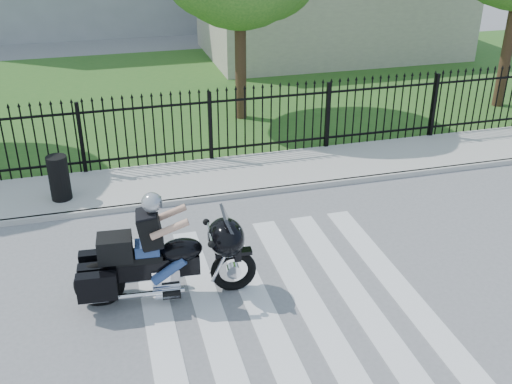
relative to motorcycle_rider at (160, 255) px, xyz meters
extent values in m
plane|color=slate|center=(1.85, -0.81, -0.80)|extent=(120.00, 120.00, 0.00)
cube|color=#ADAAA3|center=(1.85, 4.19, -0.74)|extent=(40.00, 2.00, 0.12)
cube|color=#ADAAA3|center=(1.85, 3.19, -0.74)|extent=(40.00, 0.12, 0.12)
cube|color=#2B5C1F|center=(1.85, 11.19, -0.79)|extent=(40.00, 12.00, 0.02)
cube|color=black|center=(1.85, 5.19, -0.45)|extent=(26.00, 0.04, 0.05)
cube|color=black|center=(1.85, 5.19, 0.75)|extent=(26.00, 0.04, 0.05)
cylinder|color=#382316|center=(3.35, 8.19, 1.28)|extent=(0.32, 0.32, 4.16)
cylinder|color=#382316|center=(11.35, 7.19, 1.60)|extent=(0.32, 0.32, 4.80)
cube|color=beige|center=(8.85, 15.19, 0.95)|extent=(10.00, 6.00, 3.50)
torus|color=black|center=(1.17, -0.09, -0.43)|extent=(0.77, 0.20, 0.76)
torus|color=black|center=(-0.99, 0.08, -0.43)|extent=(0.82, 0.23, 0.81)
cube|color=black|center=(-0.10, 0.01, -0.19)|extent=(1.46, 0.38, 0.33)
ellipsoid|color=black|center=(0.34, -0.03, 0.07)|extent=(0.72, 0.50, 0.37)
cube|color=black|center=(-0.32, 0.03, 0.02)|extent=(0.75, 0.41, 0.11)
cube|color=silver|center=(0.06, -0.01, -0.38)|extent=(0.47, 0.37, 0.33)
ellipsoid|color=black|center=(1.06, -0.08, 0.22)|extent=(0.66, 0.84, 0.60)
cube|color=black|center=(-0.68, 0.05, 0.22)|extent=(0.56, 0.46, 0.40)
cube|color=navy|center=(-0.19, 0.02, 0.15)|extent=(0.40, 0.36, 0.20)
sphere|color=#A5A7AD|center=(-0.06, 0.00, 0.95)|extent=(0.32, 0.32, 0.32)
cylinder|color=black|center=(-1.65, 3.88, -0.19)|extent=(0.56, 0.56, 0.97)
camera|label=1|loc=(-0.64, -8.16, 5.13)|focal=42.00mm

